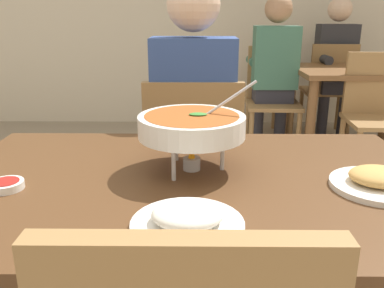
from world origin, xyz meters
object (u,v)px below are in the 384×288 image
(chair_bg_right, at_px, (273,83))
(chair_bg_corner, at_px, (376,108))
(diner_main, at_px, (193,111))
(curry_bowl, at_px, (191,126))
(sauce_dish, at_px, (6,185))
(dining_table_main, at_px, (191,212))
(chair_diner_main, at_px, (193,163))
(patron_bg_left, at_px, (336,60))
(chair_bg_middle, at_px, (272,94))
(appetizer_plate, at_px, (378,181))
(rice_plate, at_px, (187,220))
(chair_bg_left, at_px, (329,85))
(dining_table_far, at_px, (356,84))
(patron_bg_middle, at_px, (274,66))

(chair_bg_right, height_order, chair_bg_corner, same)
(diner_main, height_order, chair_bg_right, diner_main)
(curry_bowl, bearing_deg, sauce_dish, -163.38)
(dining_table_main, height_order, chair_diner_main, chair_diner_main)
(diner_main, bearing_deg, patron_bg_left, 57.75)
(chair_bg_middle, bearing_deg, appetizer_plate, -94.22)
(rice_plate, bearing_deg, appetizer_plate, 23.32)
(chair_bg_left, bearing_deg, sauce_dish, -121.13)
(dining_table_main, height_order, chair_bg_left, chair_bg_left)
(dining_table_far, relative_size, chair_bg_right, 1.11)
(chair_bg_right, relative_size, chair_bg_corner, 1.00)
(chair_bg_right, relative_size, patron_bg_middle, 0.69)
(chair_bg_left, xyz_separation_m, patron_bg_left, (0.05, 0.02, 0.24))
(chair_diner_main, relative_size, dining_table_far, 0.90)
(sauce_dish, relative_size, dining_table_far, 0.09)
(dining_table_far, distance_m, chair_bg_right, 0.84)
(rice_plate, height_order, patron_bg_middle, patron_bg_middle)
(chair_diner_main, bearing_deg, diner_main, 90.00)
(rice_plate, relative_size, sauce_dish, 2.67)
(chair_bg_corner, bearing_deg, chair_diner_main, -139.26)
(rice_plate, xyz_separation_m, patron_bg_left, (1.34, 3.13, -0.01))
(sauce_dish, relative_size, chair_bg_middle, 0.10)
(patron_bg_left, xyz_separation_m, patron_bg_middle, (-0.67, -0.47, 0.00))
(sauce_dish, bearing_deg, curry_bowl, 16.62)
(curry_bowl, bearing_deg, rice_plate, -90.50)
(diner_main, distance_m, rice_plate, 1.02)
(chair_diner_main, bearing_deg, chair_bg_left, 58.81)
(chair_bg_right, distance_m, patron_bg_middle, 0.61)
(diner_main, bearing_deg, appetizer_plate, -59.29)
(sauce_dish, xyz_separation_m, patron_bg_left, (1.80, 2.93, -0.00))
(rice_plate, bearing_deg, diner_main, 89.71)
(dining_table_main, xyz_separation_m, dining_table_far, (1.33, 2.32, -0.03))
(diner_main, height_order, patron_bg_middle, same)
(dining_table_main, bearing_deg, chair_bg_corner, 54.58)
(dining_table_main, relative_size, chair_bg_corner, 1.51)
(dining_table_far, xyz_separation_m, patron_bg_middle, (-0.67, 0.06, 0.14))
(dining_table_main, bearing_deg, appetizer_plate, -7.14)
(dining_table_far, distance_m, chair_bg_left, 0.52)
(diner_main, height_order, chair_bg_middle, diner_main)
(diner_main, distance_m, chair_bg_corner, 1.73)
(dining_table_main, relative_size, chair_bg_middle, 1.51)
(appetizer_plate, bearing_deg, dining_table_main, 172.86)
(curry_bowl, bearing_deg, chair_bg_left, 65.11)
(chair_bg_left, xyz_separation_m, chair_bg_right, (-0.52, 0.10, 0.00))
(diner_main, relative_size, patron_bg_middle, 1.00)
(rice_plate, relative_size, patron_bg_middle, 0.18)
(curry_bowl, relative_size, dining_table_far, 0.33)
(chair_bg_middle, height_order, chair_bg_right, same)
(dining_table_main, height_order, chair_bg_corner, chair_bg_corner)
(diner_main, relative_size, chair_bg_middle, 1.46)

